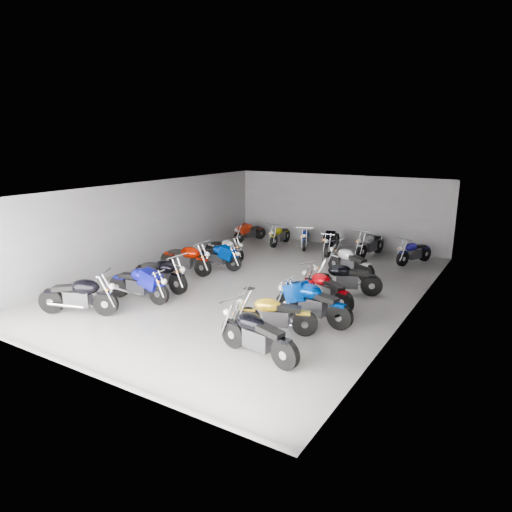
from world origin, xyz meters
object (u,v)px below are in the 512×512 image
at_px(motorcycle_left_c, 160,274).
at_px(motorcycle_back_a, 250,232).
at_px(motorcycle_right_e, 346,279).
at_px(motorcycle_back_c, 306,238).
at_px(motorcycle_right_a, 257,335).
at_px(motorcycle_back_f, 414,252).
at_px(motorcycle_right_f, 350,262).
at_px(motorcycle_left_b, 139,284).
at_px(motorcycle_back_e, 370,244).
at_px(motorcycle_left_a, 79,296).
at_px(motorcycle_left_f, 224,249).
at_px(motorcycle_left_e, 218,257).
at_px(motorcycle_back_b, 280,235).
at_px(motorcycle_left_d, 186,259).
at_px(drain_grate, 249,288).
at_px(motorcycle_right_d, 325,289).
at_px(motorcycle_back_d, 332,242).
at_px(motorcycle_right_b, 275,315).
at_px(motorcycle_right_c, 312,303).

xyz_separation_m(motorcycle_left_c, motorcycle_back_a, (-1.46, 7.66, -0.10)).
height_order(motorcycle_right_e, motorcycle_back_c, motorcycle_right_e).
height_order(motorcycle_right_a, motorcycle_back_f, motorcycle_right_a).
bearing_deg(motorcycle_right_a, motorcycle_right_f, 14.07).
bearing_deg(motorcycle_left_b, motorcycle_back_e, 150.04).
distance_m(motorcycle_left_b, motorcycle_back_c, 8.94).
height_order(motorcycle_left_a, motorcycle_left_f, motorcycle_left_a).
xyz_separation_m(motorcycle_left_e, motorcycle_back_b, (0.05, 4.74, -0.01)).
relative_size(motorcycle_right_a, motorcycle_back_c, 1.20).
relative_size(motorcycle_left_f, motorcycle_back_a, 1.08).
relative_size(motorcycle_left_d, motorcycle_right_a, 1.02).
xyz_separation_m(motorcycle_left_f, motorcycle_back_f, (6.63, 3.42, 0.01)).
bearing_deg(motorcycle_left_a, motorcycle_left_d, 155.86).
relative_size(drain_grate, motorcycle_left_d, 0.14).
bearing_deg(motorcycle_right_d, motorcycle_back_b, 61.13).
height_order(motorcycle_right_e, motorcycle_back_d, motorcycle_right_e).
height_order(motorcycle_right_b, motorcycle_back_a, motorcycle_right_b).
xyz_separation_m(motorcycle_left_c, motorcycle_right_b, (4.81, -1.03, -0.05)).
bearing_deg(motorcycle_left_d, motorcycle_back_f, 130.30).
distance_m(drain_grate, motorcycle_right_e, 3.13).
bearing_deg(motorcycle_left_c, motorcycle_left_a, -6.42).
bearing_deg(motorcycle_left_a, motorcycle_right_d, 102.60).
xyz_separation_m(motorcycle_left_b, motorcycle_right_e, (5.10, 3.80, -0.01)).
bearing_deg(motorcycle_back_b, motorcycle_left_d, 79.96).
bearing_deg(motorcycle_left_a, motorcycle_back_e, 130.52).
distance_m(motorcycle_right_f, motorcycle_back_f, 3.33).
relative_size(motorcycle_left_b, motorcycle_right_a, 1.00).
relative_size(motorcycle_left_d, motorcycle_right_c, 0.99).
distance_m(motorcycle_left_f, motorcycle_right_f, 5.12).
xyz_separation_m(motorcycle_left_a, motorcycle_left_f, (0.02, 6.91, -0.09)).
bearing_deg(motorcycle_left_d, motorcycle_right_c, 73.15).
xyz_separation_m(motorcycle_right_e, motorcycle_back_b, (-5.08, 4.97, -0.06)).
height_order(drain_grate, motorcycle_left_b, motorcycle_left_b).
bearing_deg(motorcycle_right_d, motorcycle_right_e, 14.62).
height_order(motorcycle_left_b, motorcycle_right_d, motorcycle_left_b).
bearing_deg(motorcycle_left_a, motorcycle_left_c, 145.94).
bearing_deg(motorcycle_right_c, motorcycle_right_d, 13.55).
distance_m(motorcycle_left_b, motorcycle_right_a, 5.12).
height_order(drain_grate, motorcycle_right_c, motorcycle_right_c).
relative_size(motorcycle_left_a, motorcycle_back_e, 0.98).
xyz_separation_m(motorcycle_right_b, motorcycle_back_e, (-0.44, 8.82, 0.03)).
distance_m(motorcycle_left_e, motorcycle_right_a, 7.28).
distance_m(motorcycle_left_c, motorcycle_left_e, 2.93).
bearing_deg(motorcycle_left_d, motorcycle_left_f, 177.82).
bearing_deg(motorcycle_left_b, motorcycle_back_c, 167.14).
bearing_deg(motorcycle_right_b, motorcycle_left_d, 40.71).
bearing_deg(drain_grate, motorcycle_back_b, 109.88).
xyz_separation_m(drain_grate, motorcycle_back_a, (-3.84, 6.06, 0.44)).
bearing_deg(motorcycle_back_f, motorcycle_right_c, 107.69).
height_order(motorcycle_left_b, motorcycle_back_d, motorcycle_left_b).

